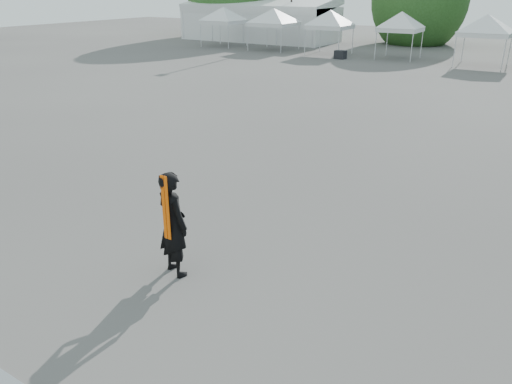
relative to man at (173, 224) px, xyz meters
The scene contains 9 objects.
ground 3.28m from the man, 74.75° to the left, with size 120.00×120.00×0.00m, color #474442.
marquee 43.52m from the man, 119.13° to the left, with size 15.00×6.25×4.23m.
tent_a 38.42m from the man, 123.61° to the left, with size 4.44×4.44×3.88m.
tent_b 35.67m from the man, 116.76° to the left, with size 4.75×4.75×3.88m.
tent_c 33.37m from the man, 109.03° to the left, with size 4.27×4.27×3.88m.
tent_d 32.38m from the man, 99.68° to the left, with size 4.02×4.02×3.88m.
tent_e 31.23m from the man, 89.20° to the left, with size 4.52×4.52×3.88m.
man is the anchor object (origin of this frame).
crate_west 30.89m from the man, 107.01° to the left, with size 0.78×0.61×0.61m, color black.
Camera 1 is at (4.75, -9.17, 5.02)m, focal length 35.00 mm.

